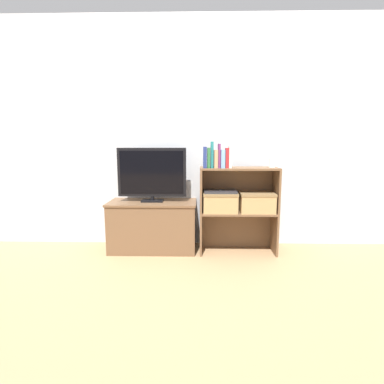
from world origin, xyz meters
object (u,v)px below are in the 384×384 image
book_navy (205,157)px  storage_basket_right (257,201)px  tv_stand (153,226)px  tv (152,173)px  book_crimson (227,158)px  book_ivory (230,157)px  book_skyblue (223,159)px  baby_monitor (272,163)px  book_plum (219,156)px  book_teal (212,155)px  book_tan (216,159)px  book_forest (209,158)px  storage_basket_left (220,201)px  laptop (220,191)px

book_navy → storage_basket_right: 0.68m
tv_stand → tv: 0.54m
book_crimson → book_ivory: bearing=0.0°
tv_stand → book_navy: book_navy is taller
book_skyblue → storage_basket_right: 0.55m
tv_stand → baby_monitor: 1.36m
book_plum → book_skyblue: book_plum is taller
book_teal → book_crimson: size_ratio=1.32×
book_navy → book_tan: book_navy is taller
tv_stand → book_forest: (0.57, -0.10, 0.71)m
book_navy → storage_basket_right: bearing=3.6°
book_forest → book_plum: (0.10, 0.00, 0.02)m
baby_monitor → storage_basket_left: baby_monitor is taller
tv_stand → book_skyblue: size_ratio=5.11×
tv → book_ivory: bearing=-7.6°
storage_basket_right → tv: bearing=176.2°
book_ivory → laptop: size_ratio=0.64×
book_ivory → laptop: book_ivory is taller
tv → storage_basket_left: (0.69, -0.07, -0.27)m
book_crimson → book_teal: bearing=180.0°
book_forest → book_plum: 0.10m
book_tan → storage_basket_right: bearing=4.6°
book_teal → book_tan: size_ratio=1.46×
book_ivory → book_navy: bearing=180.0°
book_plum → book_crimson: book_plum is taller
book_navy → book_forest: 0.04m
tv → storage_basket_right: 1.09m
tv → storage_basket_left: 0.74m
baby_monitor → book_forest: bearing=-175.6°
tv → book_crimson: size_ratio=3.64×
storage_basket_left → book_navy: bearing=-168.0°
book_navy → book_plum: book_plum is taller
book_navy → tv: bearing=169.0°
tv → baby_monitor: 1.20m
book_skyblue → book_ivory: (0.07, 0.00, 0.02)m
book_forest → baby_monitor: bearing=4.4°
storage_basket_right → laptop: size_ratio=1.06×
book_teal → book_plum: 0.07m
book_ivory → storage_basket_left: bearing=159.2°
tv_stand → book_crimson: bearing=-8.0°
tv_stand → storage_basket_left: bearing=-6.0°
book_teal → baby_monitor: bearing=4.6°
tv → book_ivory: (0.77, -0.10, 0.17)m
tv_stand → book_teal: 0.95m
book_forest → book_ivory: (0.21, 0.00, 0.01)m
tv_stand → laptop: size_ratio=2.78×
book_teal → baby_monitor: book_teal is taller
book_navy → laptop: bearing=12.0°
book_skyblue → book_crimson: bearing=-0.0°
book_ivory → laptop: (-0.09, 0.03, -0.34)m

